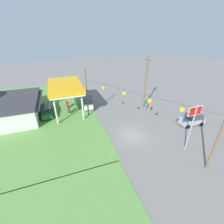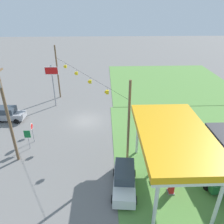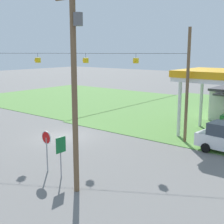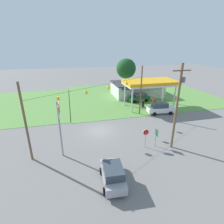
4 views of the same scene
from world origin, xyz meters
The scene contains 16 objects.
ground_plane centered at (0.00, 0.00, 0.00)m, with size 160.00×160.00×0.00m, color slate.
grass_verge_station_corner centered at (13.89, 17.62, 0.02)m, with size 36.00×28.00×0.04m, color #5B8E42.
grass_verge_opposite_corner centered at (-16.00, 16.00, 0.02)m, with size 24.00×24.00×0.04m, color #5B8E42.
gas_station_canopy centered at (11.89, 8.37, 5.03)m, with size 10.35×5.85×5.55m.
gas_station_store centered at (12.89, 17.60, 1.67)m, with size 12.13×8.78×3.32m.
fuel_pump_near centered at (10.63, 8.36, 0.72)m, with size 0.71×0.56×1.52m.
fuel_pump_far centered at (13.15, 8.36, 0.72)m, with size 0.71×0.56×1.52m.
car_at_pumps_front centered at (12.45, 4.33, 1.07)m, with size 5.22×2.47×2.13m.
car_at_pumps_rear centered at (11.45, 12.42, 0.92)m, with size 4.99×2.33×1.77m.
car_on_crossroad centered at (-0.60, -10.75, 0.99)m, with size 2.34×4.37×1.96m.
stop_sign_roadside centered at (4.86, -5.78, 1.81)m, with size 0.80×0.08×2.50m.
stop_sign_overhead centered at (-5.13, -5.13, 4.68)m, with size 0.22×1.99×6.63m.
route_sign centered at (6.23, -5.90, 1.71)m, with size 0.10×0.70×2.40m.
utility_pole_main centered at (8.15, -6.56, 5.77)m, with size 2.20×0.44×10.35m.
signal_span_gantry centered at (0.00, -0.01, 4.82)m, with size 17.37×10.24×8.84m.
tree_behind_station centered at (12.64, 25.80, 5.70)m, with size 5.66×5.66×8.55m.
Camera 4 is at (-3.80, -23.28, 12.12)m, focal length 28.00 mm.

